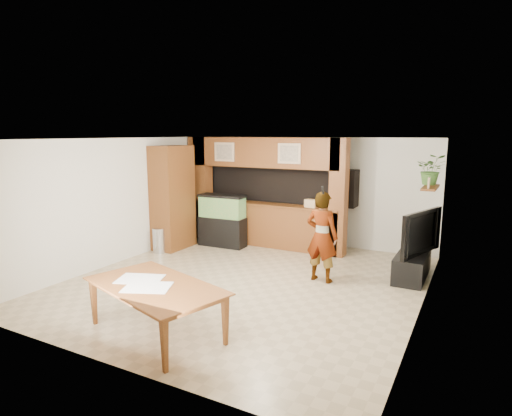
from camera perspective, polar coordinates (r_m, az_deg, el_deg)
The scene contains 21 objects.
floor at distance 7.99m, azimuth -1.30°, elevation -9.80°, with size 6.50×6.50×0.00m, color tan.
ceiling at distance 7.52m, azimuth -1.38°, elevation 9.20°, with size 6.50×6.50×0.00m, color white.
wall_back at distance 10.57m, azimuth 7.29°, elevation 2.27°, with size 6.00×6.00×0.00m, color silver.
wall_left at distance 9.46m, azimuth -17.42°, elevation 1.00°, with size 6.50×6.50×0.00m, color silver.
wall_right at distance 6.74m, azimuth 21.56°, elevation -2.74°, with size 6.50×6.50×0.00m, color silver.
partition at distance 10.38m, azimuth 1.19°, elevation 2.29°, with size 4.20×0.99×2.60m.
wall_clock at distance 10.09m, azimuth -13.42°, elevation 5.15°, with size 0.05×0.25×0.25m.
wall_shelf at distance 8.61m, azimuth 22.23°, elevation 2.55°, with size 0.25×0.90×0.04m, color brown.
pantry_cabinet at distance 10.22m, azimuth -11.07°, elevation 1.38°, with size 0.60×0.99×2.41m, color brown.
trash_can at distance 10.04m, azimuth -12.72°, elevation -4.21°, with size 0.31×0.31×0.57m, color #B2B2B7.
aquarium at distance 10.30m, azimuth -4.51°, elevation -1.75°, with size 1.13×0.42×1.25m.
tv_stand at distance 8.68m, azimuth 20.10°, elevation -7.14°, with size 0.52×1.43×0.48m, color black.
television at distance 8.52m, azimuth 20.36°, elevation -2.96°, with size 1.43×0.19×0.82m, color black.
photo_frame at distance 8.27m, azimuth 22.05°, elevation 3.12°, with size 0.03×0.15×0.20m, color tan.
potted_plant at distance 8.84m, azimuth 22.34°, elevation 4.76°, with size 0.53×0.46×0.59m, color #3C6A2A.
person at distance 7.89m, azimuth 8.77°, elevation -3.81°, with size 0.61×0.40×1.67m, color #9A7E54.
microphone at distance 7.57m, azimuth 8.91°, elevation 2.37°, with size 0.03×0.03×0.15m, color black.
dining_table at distance 6.06m, azimuth -13.49°, elevation -13.14°, with size 1.99×1.11×0.70m, color brown.
newspaper_a at distance 6.22m, azimuth -15.20°, elevation -9.12°, with size 0.60×0.44×0.01m, color silver.
newspaper_b at distance 5.88m, azimuth -14.30°, elevation -10.20°, with size 0.60×0.44×0.01m, color silver.
counter_box at distance 9.74m, azimuth 7.39°, elevation 0.61°, with size 0.27×0.18×0.18m, color tan.
Camera 1 is at (3.67, -6.56, 2.70)m, focal length 30.00 mm.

